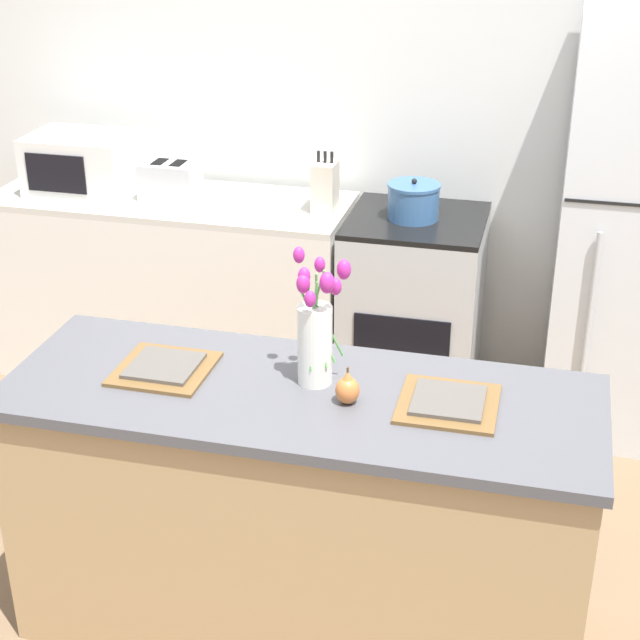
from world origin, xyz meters
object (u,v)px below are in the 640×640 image
(pear_figurine, at_px, (347,389))
(plate_setting_left, at_px, (164,368))
(flower_vase, at_px, (316,332))
(plate_setting_right, at_px, (448,403))
(microwave, at_px, (83,163))
(toaster, at_px, (170,180))
(cooking_pot, at_px, (413,201))
(stove_range, at_px, (413,310))
(knife_block, at_px, (325,186))

(pear_figurine, relative_size, plate_setting_left, 0.41)
(flower_vase, xyz_separation_m, pear_figurine, (0.12, -0.10, -0.12))
(flower_vase, height_order, pear_figurine, flower_vase)
(plate_setting_right, distance_m, microwave, 2.49)
(toaster, xyz_separation_m, cooking_pot, (1.13, -0.01, -0.01))
(pear_figurine, relative_size, microwave, 0.24)
(stove_range, relative_size, cooking_pot, 3.86)
(flower_vase, height_order, cooking_pot, flower_vase)
(knife_block, bearing_deg, plate_setting_right, -64.40)
(plate_setting_left, bearing_deg, plate_setting_right, 0.00)
(flower_vase, xyz_separation_m, cooking_pot, (0.05, 1.52, -0.08))
(plate_setting_left, relative_size, microwave, 0.60)
(plate_setting_right, xyz_separation_m, toaster, (-1.49, 1.57, 0.08))
(stove_range, xyz_separation_m, pear_figurine, (0.05, -1.63, 0.48))
(flower_vase, distance_m, cooking_pot, 1.52)
(plate_setting_left, relative_size, knife_block, 1.07)
(plate_setting_left, bearing_deg, flower_vase, 5.44)
(plate_setting_right, bearing_deg, microwave, 140.70)
(pear_figurine, xyz_separation_m, plate_setting_right, (0.29, 0.05, -0.04))
(stove_range, relative_size, plate_setting_right, 3.09)
(toaster, relative_size, knife_block, 1.04)
(knife_block, bearing_deg, microwave, -179.87)
(cooking_pot, relative_size, knife_block, 0.85)
(pear_figurine, distance_m, knife_block, 1.70)
(pear_figurine, relative_size, toaster, 0.42)
(stove_range, distance_m, knife_block, 0.69)
(plate_setting_left, xyz_separation_m, knife_block, (0.13, 1.58, 0.11))
(plate_setting_left, xyz_separation_m, plate_setting_right, (0.88, 0.00, 0.00))
(toaster, bearing_deg, knife_block, 0.58)
(knife_block, bearing_deg, stove_range, -0.28)
(pear_figurine, bearing_deg, microwave, 135.14)
(toaster, relative_size, microwave, 0.58)
(cooking_pot, height_order, microwave, microwave)
(pear_figurine, xyz_separation_m, toaster, (-1.20, 1.62, 0.05))
(plate_setting_right, xyz_separation_m, knife_block, (-0.76, 1.58, 0.11))
(stove_range, relative_size, plate_setting_left, 3.09)
(stove_range, height_order, microwave, microwave)
(flower_vase, xyz_separation_m, microwave, (-1.52, 1.53, -0.03))
(stove_range, xyz_separation_m, plate_setting_left, (-0.54, -1.58, 0.45))
(pear_figurine, height_order, plate_setting_right, pear_figurine)
(stove_range, xyz_separation_m, microwave, (-1.58, -0.00, 0.58))
(stove_range, distance_m, cooking_pot, 0.52)
(stove_range, xyz_separation_m, flower_vase, (-0.07, -1.53, 0.61))
(flower_vase, xyz_separation_m, knife_block, (-0.35, 1.53, -0.05))
(cooking_pot, bearing_deg, microwave, 179.62)
(toaster, distance_m, knife_block, 0.73)
(flower_vase, relative_size, toaster, 1.50)
(cooking_pot, bearing_deg, plate_setting_left, -108.53)
(plate_setting_left, height_order, microwave, microwave)
(stove_range, height_order, knife_block, knife_block)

